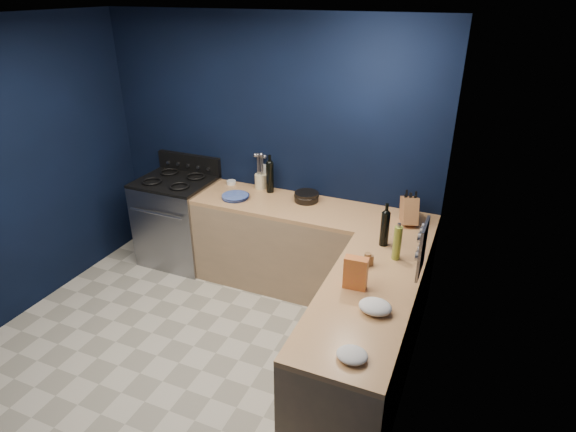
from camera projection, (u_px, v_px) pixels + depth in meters
The scene contains 27 objects.
floor at pixel (179, 364), 3.90m from camera, with size 3.50×3.50×0.02m, color beige.
ceiling at pixel (133, 20), 2.75m from camera, with size 3.50×3.50×0.02m, color silver.
wall_back at pixel (267, 150), 4.78m from camera, with size 3.50×0.02×2.60m, color black.
wall_right at pixel (415, 276), 2.70m from camera, with size 0.02×3.50×2.60m, color black.
cab_back at pixel (310, 251), 4.68m from camera, with size 2.30×0.63×0.86m, color #A2815E.
top_back at pixel (311, 210), 4.48m from camera, with size 2.30×0.63×0.04m, color #9A663C.
cab_right at pixel (362, 347), 3.43m from camera, with size 0.63×1.67×0.86m, color #A2815E.
top_right at pixel (366, 296), 3.24m from camera, with size 0.63×1.67×0.04m, color #9A663C.
gas_range at pixel (179, 222), 5.19m from camera, with size 0.76×0.66×0.92m, color gray.
oven_door at pixel (161, 235), 4.94m from camera, with size 0.59×0.02×0.42m, color black.
cooktop at pixel (174, 181), 4.98m from camera, with size 0.76×0.66×0.03m, color black.
backguard at pixel (189, 163), 5.19m from camera, with size 0.76×0.06×0.20m, color black.
spice_panel at pixel (422, 249), 3.22m from camera, with size 0.02×0.28×0.38m, color gray.
wall_outlet at pixel (267, 171), 4.86m from camera, with size 0.09×0.02×0.13m, color white.
plate_stack at pixel (235, 197), 4.67m from camera, with size 0.26×0.26×0.03m, color #334CAF.
ramekin at pixel (231, 182), 5.00m from camera, with size 0.10×0.10×0.04m, color white.
utensil_crock at pixel (261, 181), 4.88m from camera, with size 0.12×0.12×0.15m, color beige.
wine_bottle_back at pixel (270, 177), 4.75m from camera, with size 0.08×0.08×0.31m, color black.
lemon_basket at pixel (306, 197), 4.60m from camera, with size 0.23×0.23×0.09m, color black.
knife_block at pixel (409, 210), 4.15m from camera, with size 0.13×0.21×0.23m, color #9A6438.
wine_bottle_right at pixel (385, 229), 3.77m from camera, with size 0.07×0.07×0.29m, color black.
oil_bottle at pixel (397, 243), 3.58m from camera, with size 0.06×0.06×0.27m, color olive.
spice_jar_near at pixel (367, 260), 3.52m from camera, with size 0.05×0.05×0.11m, color olive.
spice_jar_far at pixel (371, 260), 3.54m from camera, with size 0.04×0.04×0.08m, color olive.
crouton_bag at pixel (356, 273), 3.24m from camera, with size 0.16×0.08×0.24m, color #CA2345.
towel_front at pixel (375, 307), 3.04m from camera, with size 0.21×0.18×0.07m, color white.
towel_end at pixel (352, 355), 2.66m from camera, with size 0.18×0.16×0.05m, color white.
Camera 1 is at (1.99, -2.38, 2.79)m, focal length 29.59 mm.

